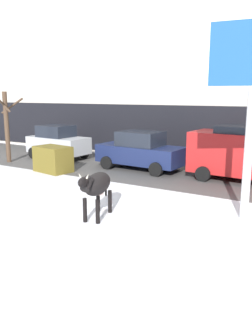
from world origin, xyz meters
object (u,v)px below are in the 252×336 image
cow_black (97,185)px  bare_tree_left_lot (6,123)px  car_silver_hatchback (58,142)px  car_red_van (248,152)px  dumpster (53,159)px  car_navy_sedan (140,151)px

cow_black → bare_tree_left_lot: size_ratio=0.48×
cow_black → bare_tree_left_lot: 10.31m
cow_black → car_silver_hatchback: car_silver_hatchback is taller
car_red_van → dumpster: car_red_van is taller
car_navy_sedan → car_red_van: car_red_van is taller
car_navy_sedan → car_red_van: size_ratio=0.91×
cow_black → car_red_van: size_ratio=0.41×
car_red_van → bare_tree_left_lot: size_ratio=1.16×
car_navy_sedan → bare_tree_left_lot: bare_tree_left_lot is taller
cow_black → bare_tree_left_lot: (-9.14, 4.65, 1.10)m
car_red_van → cow_black: bearing=-112.7°
dumpster → car_navy_sedan: bearing=38.0°
car_red_van → dumpster: bearing=-162.1°
cow_black → car_navy_sedan: (-2.16, 6.63, -0.09)m
cow_black → car_navy_sedan: bearing=108.0°
car_navy_sedan → bare_tree_left_lot: (-6.98, -1.98, 1.18)m
car_red_van → dumpster: size_ratio=2.77×
car_red_van → bare_tree_left_lot: (-11.95, -2.08, 0.85)m
bare_tree_left_lot → dumpster: 4.05m
cow_black → car_red_van: bearing=67.3°
cow_black → dumpster: bearing=143.1°
cow_black → car_silver_hatchback: size_ratio=0.54×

